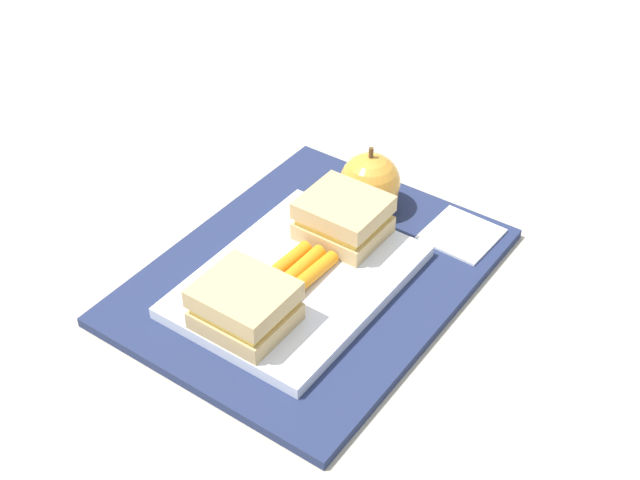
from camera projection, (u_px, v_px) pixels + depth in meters
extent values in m
plane|color=#B7AD99|center=(313.00, 279.00, 0.86)|extent=(2.40, 2.40, 0.00)
cube|color=navy|center=(313.00, 276.00, 0.86)|extent=(0.36, 0.28, 0.01)
cube|color=white|center=(298.00, 281.00, 0.84)|extent=(0.23, 0.17, 0.01)
cube|color=tan|center=(246.00, 316.00, 0.78)|extent=(0.07, 0.08, 0.02)
cube|color=#F4CC4C|center=(245.00, 305.00, 0.77)|extent=(0.07, 0.07, 0.01)
cube|color=tan|center=(244.00, 294.00, 0.76)|extent=(0.07, 0.08, 0.02)
cube|color=tan|center=(343.00, 228.00, 0.88)|extent=(0.07, 0.08, 0.02)
cube|color=#F4CC4C|center=(343.00, 218.00, 0.87)|extent=(0.07, 0.07, 0.01)
cube|color=tan|center=(344.00, 207.00, 0.86)|extent=(0.07, 0.08, 0.02)
cylinder|color=orange|center=(310.00, 276.00, 0.82)|extent=(0.08, 0.01, 0.02)
cylinder|color=orange|center=(298.00, 271.00, 0.83)|extent=(0.08, 0.01, 0.02)
cylinder|color=orange|center=(283.00, 265.00, 0.83)|extent=(0.08, 0.01, 0.02)
sphere|color=gold|center=(370.00, 183.00, 0.92)|extent=(0.06, 0.06, 0.06)
cylinder|color=brown|center=(371.00, 153.00, 0.89)|extent=(0.01, 0.01, 0.01)
cube|color=white|center=(461.00, 235.00, 0.90)|extent=(0.07, 0.07, 0.00)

